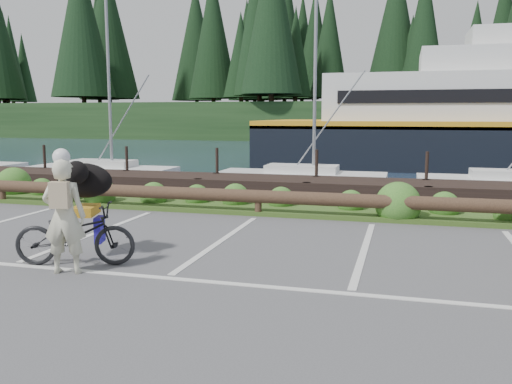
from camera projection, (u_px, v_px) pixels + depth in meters
The scene contains 7 objects.
ground at pixel (178, 271), 8.10m from camera, with size 72.00×72.00×0.00m, color #4C4C4E.
harbor_backdrop at pixel (386, 130), 82.89m from camera, with size 170.00×160.00×30.00m.
vegetation_strip at pixel (266, 209), 13.15m from camera, with size 34.00×1.60×0.10m, color #3D5B21.
log_rail at pixel (258, 216), 12.49m from camera, with size 32.00×0.30×0.60m, color #443021, non-canonical shape.
bicycle at pixel (75, 234), 8.35m from camera, with size 0.64×1.84×0.97m, color black.
cyclist at pixel (64, 216), 7.87m from camera, with size 0.62×0.41×1.70m, color beige.
dog at pixel (84, 180), 8.82m from camera, with size 0.98×0.48×0.57m, color black.
Camera 1 is at (3.21, -7.26, 2.32)m, focal length 38.00 mm.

